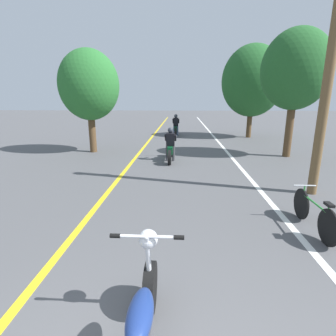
{
  "coord_description": "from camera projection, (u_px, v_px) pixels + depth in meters",
  "views": [
    {
      "loc": [
        0.29,
        -0.8,
        2.45
      ],
      "look_at": [
        -0.02,
        5.1,
        0.9
      ],
      "focal_mm": 28.0,
      "sensor_mm": 36.0,
      "label": 1
    }
  ],
  "objects": [
    {
      "name": "lane_stripe_edge",
      "position": [
        223.0,
        147.0,
        13.95
      ],
      "size": [
        0.14,
        48.0,
        0.01
      ],
      "primitive_type": "cube",
      "color": "white",
      "rests_on": "ground"
    },
    {
      "name": "roadside_tree_right_near",
      "position": [
        296.0,
        70.0,
        10.72
      ],
      "size": [
        2.83,
        2.55,
        5.26
      ],
      "color": "#513A23",
      "rests_on": "ground"
    },
    {
      "name": "roadside_tree_right_far",
      "position": [
        253.0,
        81.0,
        16.61
      ],
      "size": [
        3.87,
        3.49,
        5.81
      ],
      "color": "#513A23",
      "rests_on": "ground"
    },
    {
      "name": "lane_stripe_center",
      "position": [
        145.0,
        146.0,
        14.15
      ],
      "size": [
        0.14,
        48.0,
        0.01
      ],
      "primitive_type": "cube",
      "color": "yellow",
      "rests_on": "ground"
    },
    {
      "name": "motorcycle_rider_far",
      "position": [
        176.0,
        127.0,
        18.33
      ],
      "size": [
        0.5,
        2.07,
        1.46
      ],
      "color": "black",
      "rests_on": "ground"
    },
    {
      "name": "utility_pole",
      "position": [
        332.0,
        50.0,
        6.16
      ],
      "size": [
        1.1,
        0.24,
        6.99
      ],
      "color": "brown",
      "rests_on": "ground"
    },
    {
      "name": "roadside_tree_left",
      "position": [
        89.0,
        86.0,
        11.87
      ],
      "size": [
        2.74,
        2.46,
        4.66
      ],
      "color": "#513A23",
      "rests_on": "ground"
    },
    {
      "name": "motorcycle_foreground",
      "position": [
        141.0,
        325.0,
        2.43
      ],
      "size": [
        0.78,
        2.05,
        1.09
      ],
      "color": "black",
      "rests_on": "ground"
    },
    {
      "name": "bicycle_parked",
      "position": [
        314.0,
        213.0,
        4.98
      ],
      "size": [
        0.44,
        1.7,
        0.76
      ],
      "color": "black",
      "rests_on": "ground"
    },
    {
      "name": "motorcycle_rider_lead",
      "position": [
        170.0,
        148.0,
        10.74
      ],
      "size": [
        0.5,
        2.05,
        1.36
      ],
      "color": "black",
      "rests_on": "ground"
    }
  ]
}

